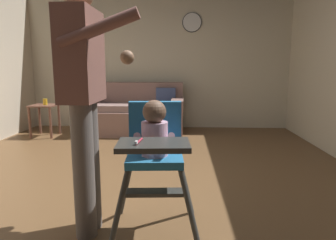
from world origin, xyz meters
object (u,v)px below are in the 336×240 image
Objects in this scene: wall_clock at (192,22)px; side_table at (44,113)px; sippy_cup at (45,102)px; high_chair at (155,143)px; adult_standing at (84,96)px; couch at (135,113)px.

side_table is at bearing -160.86° from wall_clock.
sippy_cup reaches higher than side_table.
wall_clock reaches higher than sippy_cup.
side_table is (-2.09, 2.86, -0.25)m from high_chair.
adult_standing reaches higher than sippy_cup.
adult_standing is 4.80× the size of wall_clock.
wall_clock is (0.33, 3.70, 1.28)m from high_chair.
couch is 4.88× the size of wall_clock.
high_chair is at bearing 11.38° from couch.
high_chair is 3.53m from sippy_cup.
wall_clock reaches higher than side_table.
couch reaches higher than side_table.
wall_clock is (0.79, 3.70, 0.97)m from adult_standing.
couch is at bearing 14.42° from sippy_cup.
couch is 1.82× the size of high_chair.
high_chair is 3.55m from side_table.
couch is at bearing 93.63° from adult_standing.
sippy_cup is at bearing -160.66° from wall_clock.
wall_clock is (0.98, 0.48, 1.58)m from couch.
couch is 1.48m from sippy_cup.
couch reaches higher than sippy_cup.
sippy_cup is (-1.61, 2.86, -0.37)m from adult_standing.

